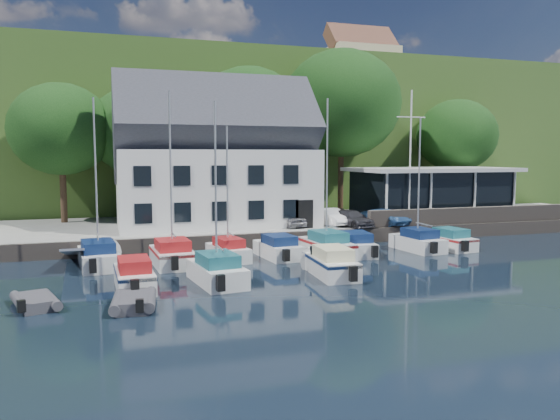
# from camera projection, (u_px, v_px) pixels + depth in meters

# --- Properties ---
(ground) EXTENTS (180.00, 180.00, 0.00)m
(ground) POSITION_uv_depth(u_px,v_px,m) (419.00, 279.00, 27.15)
(ground) COLOR black
(ground) RESTS_ON ground
(quay) EXTENTS (60.00, 13.00, 1.00)m
(quay) POSITION_uv_depth(u_px,v_px,m) (300.00, 226.00, 43.68)
(quay) COLOR #979791
(quay) RESTS_ON ground
(quay_face) EXTENTS (60.00, 0.30, 1.00)m
(quay_face) POSITION_uv_depth(u_px,v_px,m) (332.00, 237.00, 37.52)
(quay_face) COLOR #5B5048
(quay_face) RESTS_ON ground
(hillside) EXTENTS (160.00, 75.00, 16.00)m
(hillside) POSITION_uv_depth(u_px,v_px,m) (203.00, 143.00, 85.09)
(hillside) COLOR #375720
(hillside) RESTS_ON ground
(field_patch) EXTENTS (50.00, 30.00, 0.30)m
(field_patch) POSITION_uv_depth(u_px,v_px,m) (241.00, 97.00, 94.29)
(field_patch) COLOR #566633
(field_patch) RESTS_ON hillside
(farmhouse) EXTENTS (10.40, 7.00, 8.20)m
(farmhouse) POSITION_uv_depth(u_px,v_px,m) (361.00, 61.00, 81.10)
(farmhouse) COLOR beige
(farmhouse) RESTS_ON hillside
(harbor_building) EXTENTS (14.40, 8.20, 8.70)m
(harbor_building) POSITION_uv_depth(u_px,v_px,m) (215.00, 166.00, 40.12)
(harbor_building) COLOR silver
(harbor_building) RESTS_ON quay
(club_pavilion) EXTENTS (13.20, 7.20, 4.10)m
(club_pavilion) POSITION_uv_depth(u_px,v_px,m) (431.00, 192.00, 45.35)
(club_pavilion) COLOR black
(club_pavilion) RESTS_ON quay
(seawall) EXTENTS (18.00, 0.50, 1.20)m
(seawall) POSITION_uv_depth(u_px,v_px,m) (476.00, 215.00, 41.44)
(seawall) COLOR #5B5048
(seawall) RESTS_ON quay
(gangway) EXTENTS (1.20, 6.00, 1.40)m
(gangway) POSITION_uv_depth(u_px,v_px,m) (76.00, 264.00, 30.65)
(gangway) COLOR silver
(gangway) RESTS_ON ground
(car_silver) EXTENTS (1.78, 3.87, 1.28)m
(car_silver) POSITION_uv_depth(u_px,v_px,m) (289.00, 217.00, 39.47)
(car_silver) COLOR #9F9FA3
(car_silver) RESTS_ON quay
(car_white) EXTENTS (1.73, 3.86, 1.23)m
(car_white) POSITION_uv_depth(u_px,v_px,m) (331.00, 217.00, 40.14)
(car_white) COLOR white
(car_white) RESTS_ON quay
(car_dgrey) EXTENTS (2.54, 4.27, 1.16)m
(car_dgrey) POSITION_uv_depth(u_px,v_px,m) (351.00, 218.00, 39.39)
(car_dgrey) COLOR #333237
(car_dgrey) RESTS_ON quay
(car_blue) EXTENTS (2.45, 3.90, 1.25)m
(car_blue) POSITION_uv_depth(u_px,v_px,m) (386.00, 216.00, 40.40)
(car_blue) COLOR #2D558B
(car_blue) RESTS_ON quay
(flagpole) EXTENTS (2.38, 0.20, 9.93)m
(flagpole) POSITION_uv_depth(u_px,v_px,m) (410.00, 157.00, 40.74)
(flagpole) COLOR silver
(flagpole) RESTS_ON quay
(tree_0) EXTENTS (7.73, 7.73, 10.56)m
(tree_0) POSITION_uv_depth(u_px,v_px,m) (62.00, 153.00, 41.31)
(tree_0) COLOR black
(tree_0) RESTS_ON quay
(tree_1) EXTENTS (7.74, 7.74, 10.58)m
(tree_1) POSITION_uv_depth(u_px,v_px,m) (138.00, 153.00, 43.84)
(tree_1) COLOR black
(tree_1) RESTS_ON quay
(tree_2) EXTENTS (9.17, 9.17, 12.53)m
(tree_2) POSITION_uv_depth(u_px,v_px,m) (249.00, 142.00, 46.03)
(tree_2) COLOR black
(tree_2) RESTS_ON quay
(tree_3) EXTENTS (10.60, 10.60, 14.48)m
(tree_3) POSITION_uv_depth(u_px,v_px,m) (341.00, 132.00, 48.74)
(tree_3) COLOR black
(tree_3) RESTS_ON quay
(tree_5) EXTENTS (7.69, 7.69, 10.51)m
(tree_5) POSITION_uv_depth(u_px,v_px,m) (456.00, 154.00, 52.86)
(tree_5) COLOR black
(tree_5) RESTS_ON quay
(boat_r1_0) EXTENTS (2.74, 6.66, 9.09)m
(boat_r1_0) POSITION_uv_depth(u_px,v_px,m) (96.00, 184.00, 29.53)
(boat_r1_0) COLOR silver
(boat_r1_0) RESTS_ON ground
(boat_r1_1) EXTENTS (2.53, 5.86, 9.24)m
(boat_r1_1) POSITION_uv_depth(u_px,v_px,m) (171.00, 183.00, 29.88)
(boat_r1_1) COLOR silver
(boat_r1_1) RESTS_ON ground
(boat_r1_2) EXTENTS (2.55, 5.49, 8.24)m
(boat_r1_2) POSITION_uv_depth(u_px,v_px,m) (227.00, 190.00, 31.55)
(boat_r1_2) COLOR silver
(boat_r1_2) RESTS_ON ground
(boat_r1_3) EXTENTS (2.51, 5.81, 1.40)m
(boat_r1_3) POSITION_uv_depth(u_px,v_px,m) (278.00, 246.00, 32.71)
(boat_r1_3) COLOR silver
(boat_r1_3) RESTS_ON ground
(boat_r1_4) EXTENTS (2.60, 6.52, 9.58)m
(boat_r1_4) POSITION_uv_depth(u_px,v_px,m) (327.00, 178.00, 32.71)
(boat_r1_4) COLOR silver
(boat_r1_4) RESTS_ON ground
(boat_r1_5) EXTENTS (2.81, 5.98, 1.43)m
(boat_r1_5) POSITION_uv_depth(u_px,v_px,m) (354.00, 243.00, 33.69)
(boat_r1_5) COLOR silver
(boat_r1_5) RESTS_ON ground
(boat_r1_6) EXTENTS (2.45, 5.79, 8.87)m
(boat_r1_6) POSITION_uv_depth(u_px,v_px,m) (419.00, 182.00, 34.72)
(boat_r1_6) COLOR silver
(boat_r1_6) RESTS_ON ground
(boat_r1_7) EXTENTS (2.46, 5.58, 1.40)m
(boat_r1_7) POSITION_uv_depth(u_px,v_px,m) (449.00, 238.00, 35.71)
(boat_r1_7) COLOR silver
(boat_r1_7) RESTS_ON ground
(boat_r2_0) EXTENTS (1.96, 5.73, 1.46)m
(boat_r2_0) POSITION_uv_depth(u_px,v_px,m) (134.00, 273.00, 25.04)
(boat_r2_0) COLOR silver
(boat_r2_0) RESTS_ON ground
(boat_r2_1) EXTENTS (2.77, 6.26, 9.21)m
(boat_r2_1) POSITION_uv_depth(u_px,v_px,m) (216.00, 187.00, 25.66)
(boat_r2_1) COLOR silver
(boat_r2_1) RESTS_ON ground
(boat_r2_2) EXTENTS (2.30, 6.22, 1.51)m
(boat_r2_2) POSITION_uv_depth(u_px,v_px,m) (331.00, 261.00, 27.80)
(boat_r2_2) COLOR silver
(boat_r2_2) RESTS_ON ground
(dinghy_0) EXTENTS (2.32, 3.07, 0.64)m
(dinghy_0) POSITION_uv_depth(u_px,v_px,m) (35.00, 300.00, 21.97)
(dinghy_0) COLOR #3D3D42
(dinghy_0) RESTS_ON ground
(dinghy_1) EXTENTS (2.09, 3.14, 0.69)m
(dinghy_1) POSITION_uv_depth(u_px,v_px,m) (134.00, 299.00, 21.90)
(dinghy_1) COLOR #3D3D42
(dinghy_1) RESTS_ON ground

